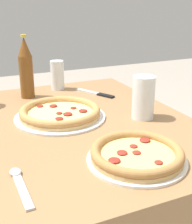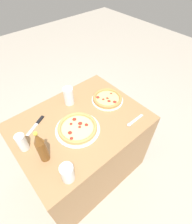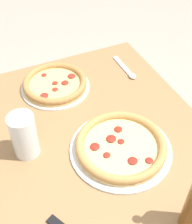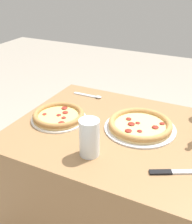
% 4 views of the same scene
% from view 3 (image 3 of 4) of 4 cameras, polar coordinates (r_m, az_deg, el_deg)
% --- Properties ---
extents(table, '(1.04, 0.79, 0.77)m').
position_cam_3_polar(table, '(1.38, 0.31, -15.95)').
color(table, '#997047').
rests_on(table, ground_plane).
extents(pizza_pepperoni, '(0.28, 0.28, 0.04)m').
position_cam_3_polar(pizza_pepperoni, '(1.27, -7.49, 5.10)').
color(pizza_pepperoni, white).
rests_on(pizza_pepperoni, table).
extents(pizza_margherita, '(0.34, 0.34, 0.04)m').
position_cam_3_polar(pizza_margherita, '(1.03, 4.57, -6.27)').
color(pizza_margherita, silver).
rests_on(pizza_margherita, table).
extents(glass_orange_juice, '(0.08, 0.08, 0.16)m').
position_cam_3_polar(glass_orange_juice, '(1.01, -12.94, -4.56)').
color(glass_orange_juice, white).
rests_on(glass_orange_juice, table).
extents(spoon, '(0.18, 0.03, 0.01)m').
position_cam_3_polar(spoon, '(1.36, 5.70, 7.58)').
color(spoon, silver).
rests_on(spoon, table).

